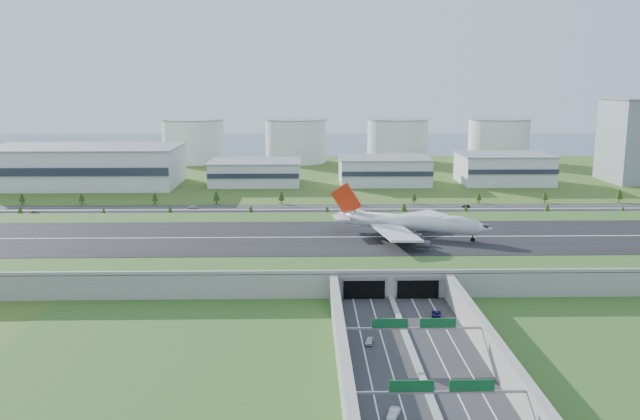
{
  "coord_description": "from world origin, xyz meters",
  "views": [
    {
      "loc": [
        -26.7,
        -254.19,
        68.17
      ],
      "look_at": [
        -20.6,
        35.0,
        12.15
      ],
      "focal_mm": 38.0,
      "sensor_mm": 36.0,
      "label": 1
    }
  ],
  "objects_px": {
    "car_1": "(394,413)",
    "car_2": "(436,314)",
    "fuel_tank_a": "(193,141)",
    "car_4": "(35,212)",
    "car_5": "(466,206)",
    "car_0": "(369,341)",
    "car_7": "(192,207)",
    "boeing_747": "(410,222)"
  },
  "relations": [
    {
      "from": "car_1",
      "to": "car_2",
      "type": "xyz_separation_m",
      "value": [
        20.2,
        59.87,
        -0.08
      ]
    },
    {
      "from": "fuel_tank_a",
      "to": "car_2",
      "type": "distance_m",
      "value": 399.33
    },
    {
      "from": "fuel_tank_a",
      "to": "car_4",
      "type": "height_order",
      "value": "fuel_tank_a"
    },
    {
      "from": "car_4",
      "to": "car_5",
      "type": "xyz_separation_m",
      "value": [
        225.79,
        13.42,
        -0.14
      ]
    },
    {
      "from": "car_1",
      "to": "car_2",
      "type": "distance_m",
      "value": 63.19
    },
    {
      "from": "car_0",
      "to": "car_7",
      "type": "bearing_deg",
      "value": 124.97
    },
    {
      "from": "boeing_747",
      "to": "car_4",
      "type": "height_order",
      "value": "boeing_747"
    },
    {
      "from": "car_0",
      "to": "boeing_747",
      "type": "bearing_deg",
      "value": 87.8
    },
    {
      "from": "car_7",
      "to": "car_5",
      "type": "bearing_deg",
      "value": 99.49
    },
    {
      "from": "car_2",
      "to": "car_1",
      "type": "bearing_deg",
      "value": 82.77
    },
    {
      "from": "fuel_tank_a",
      "to": "car_7",
      "type": "xyz_separation_m",
      "value": [
        32.12,
        -206.6,
        -16.65
      ]
    },
    {
      "from": "car_0",
      "to": "car_7",
      "type": "xyz_separation_m",
      "value": [
        -77.6,
        190.77,
        -0.11
      ]
    },
    {
      "from": "boeing_747",
      "to": "car_2",
      "type": "relative_size",
      "value": 10.96
    },
    {
      "from": "car_7",
      "to": "car_2",
      "type": "bearing_deg",
      "value": 39.88
    },
    {
      "from": "fuel_tank_a",
      "to": "car_1",
      "type": "xyz_separation_m",
      "value": [
        111.06,
        -436.65,
        -16.52
      ]
    },
    {
      "from": "car_7",
      "to": "fuel_tank_a",
      "type": "bearing_deg",
      "value": -161.5
    },
    {
      "from": "fuel_tank_a",
      "to": "car_0",
      "type": "distance_m",
      "value": 412.57
    },
    {
      "from": "car_5",
      "to": "car_1",
      "type": "bearing_deg",
      "value": 7.26
    },
    {
      "from": "boeing_747",
      "to": "car_7",
      "type": "xyz_separation_m",
      "value": [
        -101.43,
        102.08,
        -12.82
      ]
    },
    {
      "from": "boeing_747",
      "to": "car_2",
      "type": "height_order",
      "value": "boeing_747"
    },
    {
      "from": "car_0",
      "to": "car_2",
      "type": "relative_size",
      "value": 0.88
    },
    {
      "from": "car_0",
      "to": "car_5",
      "type": "relative_size",
      "value": 1.11
    },
    {
      "from": "car_2",
      "to": "car_4",
      "type": "bearing_deg",
      "value": -29.99
    },
    {
      "from": "boeing_747",
      "to": "car_0",
      "type": "height_order",
      "value": "boeing_747"
    },
    {
      "from": "boeing_747",
      "to": "car_5",
      "type": "xyz_separation_m",
      "value": [
        46.25,
        101.64,
        -12.82
      ]
    },
    {
      "from": "fuel_tank_a",
      "to": "boeing_747",
      "type": "distance_m",
      "value": 336.35
    },
    {
      "from": "car_1",
      "to": "car_5",
      "type": "xyz_separation_m",
      "value": [
        68.74,
        229.61,
        -0.13
      ]
    },
    {
      "from": "boeing_747",
      "to": "car_4",
      "type": "bearing_deg",
      "value": 176.24
    },
    {
      "from": "car_2",
      "to": "car_4",
      "type": "xyz_separation_m",
      "value": [
        -177.26,
        156.32,
        0.09
      ]
    },
    {
      "from": "car_4",
      "to": "car_0",
      "type": "bearing_deg",
      "value": -117.03
    },
    {
      "from": "car_1",
      "to": "car_4",
      "type": "distance_m",
      "value": 267.22
    },
    {
      "from": "car_1",
      "to": "car_7",
      "type": "bearing_deg",
      "value": 129.31
    },
    {
      "from": "car_7",
      "to": "car_4",
      "type": "bearing_deg",
      "value": -70.28
    },
    {
      "from": "car_0",
      "to": "car_4",
      "type": "height_order",
      "value": "car_4"
    },
    {
      "from": "car_2",
      "to": "car_7",
      "type": "bearing_deg",
      "value": -48.35
    },
    {
      "from": "car_2",
      "to": "car_7",
      "type": "relative_size",
      "value": 1.11
    },
    {
      "from": "car_0",
      "to": "car_5",
      "type": "xyz_separation_m",
      "value": [
        70.07,
        190.34,
        -0.11
      ]
    },
    {
      "from": "car_4",
      "to": "boeing_747",
      "type": "bearing_deg",
      "value": -94.55
    },
    {
      "from": "car_0",
      "to": "car_1",
      "type": "bearing_deg",
      "value": -75.21
    },
    {
      "from": "car_1",
      "to": "car_5",
      "type": "bearing_deg",
      "value": 93.71
    },
    {
      "from": "car_1",
      "to": "boeing_747",
      "type": "bearing_deg",
      "value": 100.41
    },
    {
      "from": "fuel_tank_a",
      "to": "car_5",
      "type": "relative_size",
      "value": 11.4
    }
  ]
}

